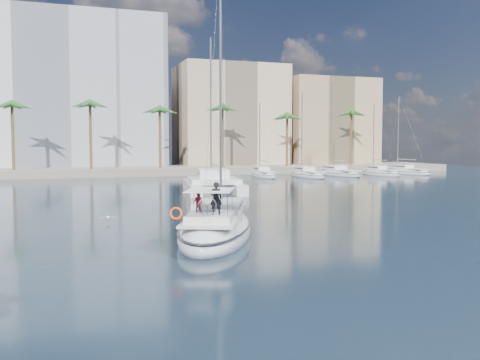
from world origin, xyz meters
name	(u,v)px	position (x,y,z in m)	size (l,w,h in m)	color
ground	(236,234)	(0.00, 0.00, 0.00)	(160.00, 160.00, 0.00)	black
quay	(120,171)	(0.00, 61.00, 0.60)	(120.00, 14.00, 1.20)	gray
building_modern	(43,94)	(-12.00, 73.00, 14.00)	(42.00, 16.00, 28.00)	silver
building_beige	(230,118)	(22.00, 70.00, 10.00)	(20.00, 14.00, 20.00)	#C7AD8F
building_tan_right	(327,124)	(42.00, 68.00, 9.00)	(18.00, 12.00, 18.00)	tan
palm_centre	(122,111)	(0.00, 57.00, 10.28)	(3.60, 3.60, 12.30)	brown
palm_right	(316,115)	(34.00, 57.00, 10.28)	(3.60, 3.60, 12.30)	brown
main_sloop	(216,228)	(-1.47, -0.80, 0.54)	(8.19, 12.54, 17.82)	silver
catamaran	(213,182)	(5.99, 25.85, 1.13)	(7.44, 12.18, 16.74)	silver
seagull	(108,218)	(-6.67, 6.88, 0.35)	(1.17, 0.50, 0.22)	silver
moored_yacht_a	(263,177)	(20.00, 47.00, 0.00)	(2.72, 9.35, 11.90)	silver
moored_yacht_b	(307,177)	(26.50, 45.00, 0.00)	(3.14, 10.78, 13.72)	silver
moored_yacht_c	(338,176)	(33.00, 47.00, 0.00)	(3.55, 12.21, 15.54)	silver
moored_yacht_d	(380,176)	(39.50, 45.00, 0.00)	(2.72, 9.35, 11.90)	silver
moored_yacht_e	(407,174)	(46.00, 47.00, 0.00)	(3.14, 10.78, 13.72)	silver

